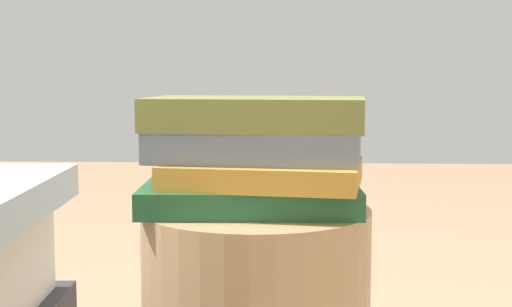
% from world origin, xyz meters
% --- Properties ---
extents(book_forest, '(0.30, 0.20, 0.04)m').
position_xyz_m(book_forest, '(0.01, 0.00, 0.46)').
color(book_forest, '#1E512D').
rests_on(book_forest, side_table).
extents(book_ochre, '(0.29, 0.22, 0.03)m').
position_xyz_m(book_ochre, '(-0.01, 0.01, 0.50)').
color(book_ochre, '#B7842D').
rests_on(book_ochre, book_forest).
extents(book_slate, '(0.30, 0.19, 0.04)m').
position_xyz_m(book_slate, '(0.00, -0.00, 0.53)').
color(book_slate, slate).
rests_on(book_slate, book_ochre).
extents(book_olive, '(0.31, 0.19, 0.05)m').
position_xyz_m(book_olive, '(-0.00, 0.00, 0.58)').
color(book_olive, olive).
rests_on(book_olive, book_slate).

